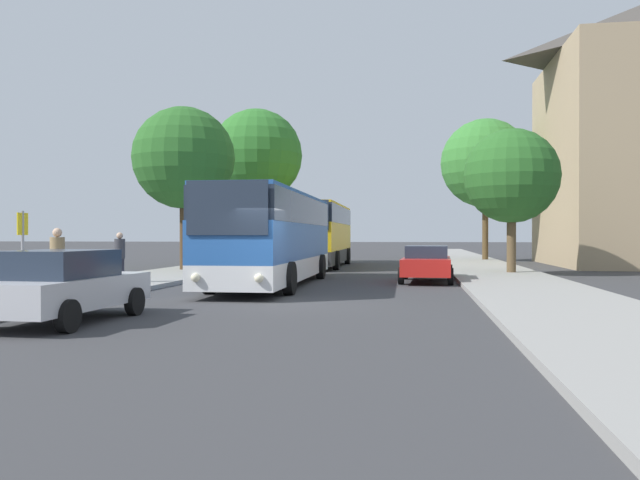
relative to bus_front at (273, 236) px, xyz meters
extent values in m
plane|color=#38383A|center=(1.56, -5.43, -1.74)|extent=(300.00, 300.00, 0.00)
cube|color=gray|center=(-5.44, -5.43, -1.67)|extent=(4.00, 120.00, 0.15)
cube|color=gray|center=(8.56, -5.43, -1.67)|extent=(4.00, 120.00, 0.15)
cube|color=silver|center=(0.00, 0.01, -1.12)|extent=(2.60, 11.55, 0.70)
cube|color=#285BA8|center=(0.00, 0.01, -0.16)|extent=(2.60, 11.55, 1.21)
cube|color=#232D3D|center=(0.00, 0.01, 0.92)|extent=(2.63, 11.32, 0.95)
cube|color=#285BA8|center=(0.00, 0.01, 1.45)|extent=(2.55, 11.32, 0.12)
cube|color=#232D3D|center=(0.07, -5.78, 0.77)|extent=(2.22, 0.09, 1.45)
sphere|color=#F4EAC1|center=(-0.79, -5.81, -1.08)|extent=(0.24, 0.24, 0.24)
sphere|color=#F4EAC1|center=(0.93, -5.79, -1.08)|extent=(0.24, 0.24, 0.24)
cylinder|color=black|center=(-1.19, -3.46, -1.24)|extent=(0.31, 1.00, 1.00)
cylinder|color=black|center=(1.27, -3.43, -1.24)|extent=(0.31, 1.00, 1.00)
cylinder|color=black|center=(-1.27, 3.46, -1.24)|extent=(0.31, 1.00, 1.00)
cylinder|color=black|center=(1.19, 3.49, -1.24)|extent=(0.31, 1.00, 1.00)
cube|color=#2D2D2D|center=(-0.30, 13.27, -1.12)|extent=(2.71, 10.93, 0.70)
cube|color=yellow|center=(-0.30, 13.27, -0.04)|extent=(2.71, 10.93, 1.46)
cube|color=#232D3D|center=(-0.30, 13.27, 1.17)|extent=(2.73, 10.71, 0.95)
cube|color=yellow|center=(-0.30, 13.27, 1.70)|extent=(2.65, 10.71, 0.12)
cube|color=#232D3D|center=(-0.21, 7.80, 1.02)|extent=(2.28, 0.10, 1.45)
sphere|color=#F4EAC1|center=(-1.10, 7.76, -1.08)|extent=(0.24, 0.24, 0.24)
sphere|color=#F4EAC1|center=(0.68, 7.79, -1.08)|extent=(0.24, 0.24, 0.24)
cylinder|color=black|center=(-1.51, 9.98, -1.24)|extent=(0.32, 1.00, 1.00)
cylinder|color=black|center=(1.02, 10.02, -1.24)|extent=(0.32, 1.00, 1.00)
cylinder|color=black|center=(-1.62, 16.52, -1.24)|extent=(0.32, 1.00, 1.00)
cylinder|color=black|center=(0.92, 16.56, -1.24)|extent=(0.32, 1.00, 1.00)
cube|color=#B7B7BC|center=(-2.18, -9.81, -1.13)|extent=(2.00, 4.22, 0.62)
cube|color=#232D3D|center=(-2.19, -9.98, -0.54)|extent=(1.71, 2.21, 0.55)
cylinder|color=black|center=(-3.08, -8.50, -1.43)|extent=(0.22, 0.63, 0.62)
cylinder|color=black|center=(-1.21, -8.56, -1.43)|extent=(0.22, 0.63, 0.62)
cylinder|color=black|center=(-1.29, -11.13, -1.43)|extent=(0.22, 0.63, 0.62)
cube|color=red|center=(5.43, 2.41, -1.13)|extent=(1.96, 4.43, 0.62)
cube|color=#232D3D|center=(5.44, 2.58, -0.59)|extent=(1.65, 2.33, 0.46)
cylinder|color=black|center=(6.25, 1.02, -1.43)|extent=(0.23, 0.63, 0.62)
cylinder|color=black|center=(4.49, 1.10, -1.43)|extent=(0.23, 0.63, 0.62)
cylinder|color=black|center=(6.37, 3.72, -1.43)|extent=(0.23, 0.63, 0.62)
cylinder|color=black|center=(4.62, 3.80, -1.43)|extent=(0.23, 0.63, 0.62)
cylinder|color=gray|center=(-5.48, -6.26, -0.45)|extent=(0.08, 0.08, 2.29)
cube|color=yellow|center=(-5.48, -6.26, 0.35)|extent=(0.03, 0.45, 0.60)
cylinder|color=#23232D|center=(-4.12, -6.83, -1.16)|extent=(0.30, 0.30, 0.87)
cylinder|color=olive|center=(-4.12, -6.83, -0.37)|extent=(0.36, 0.36, 0.72)
sphere|color=tan|center=(-4.12, -6.83, 0.11)|extent=(0.23, 0.23, 0.23)
cylinder|color=#23232D|center=(-5.13, -1.37, -1.18)|extent=(0.30, 0.30, 0.82)
cylinder|color=#333338|center=(-5.13, -1.37, -0.43)|extent=(0.36, 0.36, 0.69)
sphere|color=tan|center=(-5.13, -1.37, 0.03)|extent=(0.22, 0.22, 0.22)
cylinder|color=#47331E|center=(-5.95, 6.88, 0.16)|extent=(0.40, 0.40, 3.51)
sphere|color=#286023|center=(-5.95, 6.88, 3.74)|extent=(4.87, 4.87, 4.87)
cylinder|color=brown|center=(-4.67, 15.87, 0.64)|extent=(0.40, 0.40, 4.47)
sphere|color=#2D7028|center=(-4.67, 15.87, 5.00)|extent=(5.66, 5.66, 5.66)
cylinder|color=brown|center=(9.23, 6.88, -0.25)|extent=(0.40, 0.40, 2.70)
sphere|color=#286023|center=(9.23, 6.88, 2.67)|extent=(4.18, 4.18, 4.18)
cylinder|color=#513D23|center=(9.74, 21.68, 0.54)|extent=(0.40, 0.40, 4.28)
sphere|color=#387F33|center=(9.74, 21.68, 4.92)|extent=(5.97, 5.97, 5.97)
camera|label=1|loc=(4.93, -21.65, 0.04)|focal=35.00mm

